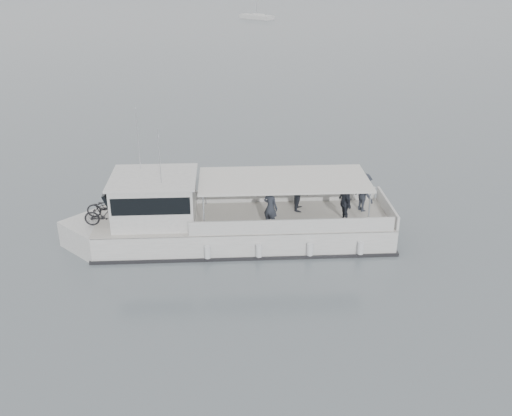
{
  "coord_description": "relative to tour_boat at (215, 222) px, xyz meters",
  "views": [
    {
      "loc": [
        1.63,
        -19.55,
        11.68
      ],
      "look_at": [
        1.97,
        2.57,
        1.6
      ],
      "focal_mm": 40.0,
      "sensor_mm": 36.0,
      "label": 1
    }
  ],
  "objects": [
    {
      "name": "ground",
      "position": [
        -0.22,
        -2.52,
        -0.98
      ],
      "size": [
        1400.0,
        1400.0,
        0.0
      ],
      "primitive_type": "plane",
      "color": "#556164",
      "rests_on": "ground"
    },
    {
      "name": "tour_boat",
      "position": [
        0.0,
        0.0,
        0.0
      ],
      "size": [
        14.38,
        4.01,
        6.0
      ],
      "rotation": [
        0.0,
        0.0,
        0.04
      ],
      "color": "silver",
      "rests_on": "ground"
    }
  ]
}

